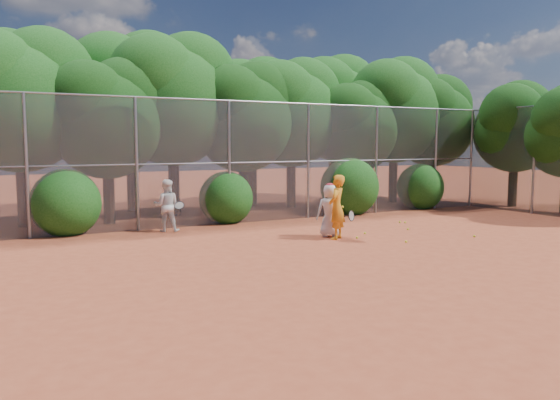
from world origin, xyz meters
TOP-DOWN VIEW (x-y plane):
  - ground at (0.00, 0.00)m, footprint 80.00×80.00m
  - fence_back at (-0.12, 6.00)m, footprint 20.05×0.09m
  - fence_side at (10.00, 3.00)m, footprint 0.09×6.09m
  - tree_1 at (-6.94, 8.54)m, footprint 4.64×4.03m
  - tree_2 at (-4.45, 7.83)m, footprint 3.99×3.47m
  - tree_3 at (-1.94, 8.84)m, footprint 4.89×4.26m
  - tree_4 at (0.55, 8.24)m, footprint 4.19×3.64m
  - tree_5 at (3.06, 9.04)m, footprint 4.51×3.92m
  - tree_6 at (5.55, 8.03)m, footprint 3.86×3.36m
  - tree_7 at (8.06, 8.64)m, footprint 4.77×4.14m
  - tree_8 at (10.05, 8.34)m, footprint 4.25×3.70m
  - tree_10 at (-2.93, 11.05)m, footprint 5.15×4.48m
  - tree_11 at (2.06, 10.64)m, footprint 4.64×4.03m
  - tree_12 at (6.56, 11.24)m, footprint 5.02×4.37m
  - tree_13 at (11.45, 5.03)m, footprint 3.86×3.36m
  - bush_0 at (-6.00, 6.30)m, footprint 2.00×2.00m
  - bush_1 at (-1.00, 6.30)m, footprint 1.80×1.80m
  - bush_2 at (4.00, 6.30)m, footprint 2.20×2.20m
  - bush_3 at (7.50, 6.30)m, footprint 1.90×1.90m
  - player_yellow at (0.44, 1.89)m, footprint 0.89×0.74m
  - player_teen at (0.51, 2.34)m, footprint 0.85×0.70m
  - player_white at (-3.29, 5.40)m, footprint 0.95×0.89m
  - ball_0 at (1.64, 2.19)m, footprint 0.07×0.07m
  - ball_1 at (3.23, 2.16)m, footprint 0.07×0.07m
  - ball_2 at (1.75, 0.55)m, footprint 0.07×0.07m
  - ball_3 at (4.02, 0.30)m, footprint 0.07×0.07m
  - ball_4 at (0.97, 1.67)m, footprint 0.07×0.07m
  - ball_5 at (4.14, 3.33)m, footprint 0.07×0.07m
  - ball_6 at (4.02, 3.45)m, footprint 0.07×0.07m

SIDE VIEW (x-z plane):
  - ground at x=0.00m, z-range 0.00..0.00m
  - ball_0 at x=1.64m, z-range 0.00..0.07m
  - ball_1 at x=3.23m, z-range 0.00..0.07m
  - ball_2 at x=1.75m, z-range 0.00..0.07m
  - ball_3 at x=4.02m, z-range 0.00..0.07m
  - ball_4 at x=0.97m, z-range 0.00..0.07m
  - ball_5 at x=4.14m, z-range 0.00..0.07m
  - ball_6 at x=4.02m, z-range 0.00..0.07m
  - player_teen at x=0.51m, z-range 0.00..1.52m
  - player_white at x=-3.29m, z-range 0.00..1.56m
  - player_yellow at x=0.44m, z-range 0.00..1.78m
  - bush_1 at x=-1.00m, z-range 0.00..1.80m
  - bush_3 at x=7.50m, z-range 0.00..1.90m
  - bush_0 at x=-6.00m, z-range 0.00..2.00m
  - bush_2 at x=4.00m, z-range 0.00..2.20m
  - fence_side at x=10.00m, z-range 0.04..4.06m
  - fence_back at x=-0.12m, z-range 0.04..4.06m
  - tree_6 at x=5.55m, z-range 0.82..6.11m
  - tree_13 at x=11.45m, z-range 0.82..6.11m
  - tree_2 at x=-4.45m, z-range 0.85..6.32m
  - tree_4 at x=0.55m, z-range 0.89..6.62m
  - tree_8 at x=10.05m, z-range 0.91..6.73m
  - tree_5 at x=3.06m, z-range 0.96..7.13m
  - tree_1 at x=-6.94m, z-range 0.99..7.34m
  - tree_11 at x=2.06m, z-range 0.99..7.34m
  - tree_7 at x=8.06m, z-range 1.02..7.54m
  - tree_3 at x=-1.94m, z-range 1.04..7.75m
  - tree_12 at x=6.56m, z-range 1.07..7.95m
  - tree_10 at x=-2.93m, z-range 1.10..8.16m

